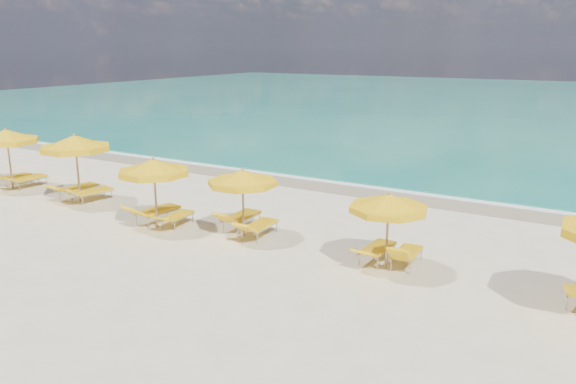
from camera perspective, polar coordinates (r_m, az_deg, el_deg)
The scene contains 20 objects.
ground_plane at distance 16.74m, azimuth -2.62°, elevation -5.10°, with size 120.00×120.00×0.00m, color beige.
ocean at distance 62.03m, azimuth 22.68°, elevation 8.32°, with size 120.00×80.00×0.30m, color #15765F.
wet_sand_band at distance 23.02m, azimuth 7.49°, elevation 0.31°, with size 120.00×2.60×0.01m, color tan.
foam_line at distance 23.74m, azimuth 8.26°, elevation 0.72°, with size 120.00×1.20×0.03m, color white.
whitecap_near at distance 34.01m, azimuth 4.61°, elevation 5.04°, with size 14.00×0.36×0.05m, color white.
umbrella_1 at distance 25.26m, azimuth -26.69°, elevation 5.03°, with size 3.06×3.06×2.47m.
umbrella_2 at distance 21.93m, azimuth -20.81°, elevation 4.61°, with size 3.21×3.21×2.57m.
umbrella_3 at distance 18.04m, azimuth -13.48°, elevation 2.41°, with size 3.00×3.00×2.29m.
umbrella_4 at distance 16.78m, azimuth -4.63°, elevation 1.40°, with size 2.68×2.68×2.14m.
umbrella_5 at distance 14.46m, azimuth 10.18°, elevation -1.17°, with size 2.32×2.32×2.07m.
lounger_1_left at distance 26.22m, azimuth -26.05°, elevation 1.15°, with size 0.68×1.65×0.76m.
lounger_1_right at distance 25.41m, azimuth -24.90°, elevation 0.93°, with size 0.71×1.91×0.70m.
lounger_2_left at distance 22.85m, azimuth -20.59°, elevation -0.01°, with size 0.68×2.01×0.76m.
lounger_2_right at distance 22.20m, azimuth -19.28°, elevation -0.34°, with size 0.92×1.95×0.74m.
lounger_3_left at distance 18.97m, azimuth -13.19°, elevation -2.33°, with size 0.87×2.05×0.82m.
lounger_3_right at distance 18.48m, azimuth -11.22°, elevation -2.82°, with size 0.74×1.72×0.60m.
lounger_4_left at distance 17.91m, azimuth -4.82°, elevation -3.01°, with size 0.73×1.96×0.83m.
lounger_4_right at distance 17.10m, azimuth -2.97°, elevation -3.90°, with size 0.67×1.84×0.75m.
lounger_5_left at distance 15.40m, azimuth 8.98°, elevation -6.23°, with size 0.64×1.83×0.67m.
lounger_5_right at distance 15.25m, azimuth 11.92°, elevation -6.59°, with size 0.65×1.67×0.80m.
Camera 1 is at (8.67, -13.16, 5.66)m, focal length 35.00 mm.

